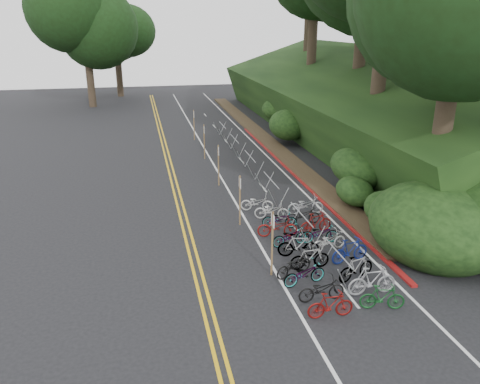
# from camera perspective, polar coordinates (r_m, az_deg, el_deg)

# --- Properties ---
(ground) EXTENTS (120.00, 120.00, 0.00)m
(ground) POSITION_cam_1_polar(r_m,az_deg,el_deg) (18.28, 1.50, -10.38)
(ground) COLOR black
(ground) RESTS_ON ground
(road_markings) EXTENTS (7.47, 80.00, 0.01)m
(road_markings) POSITION_cam_1_polar(r_m,az_deg,el_deg) (27.40, -2.21, 0.23)
(road_markings) COLOR gold
(road_markings) RESTS_ON ground
(red_curb) EXTENTS (0.25, 28.00, 0.10)m
(red_curb) POSITION_cam_1_polar(r_m,az_deg,el_deg) (30.35, 6.62, 2.17)
(red_curb) COLOR maroon
(red_curb) RESTS_ON ground
(embankment) EXTENTS (14.30, 48.14, 9.11)m
(embankment) POSITION_cam_1_polar(r_m,az_deg,el_deg) (38.81, 13.75, 9.46)
(embankment) COLOR black
(embankment) RESTS_ON ground
(bike_rack_front) EXTENTS (1.09, 2.69, 1.07)m
(bike_rack_front) POSITION_cam_1_polar(r_m,az_deg,el_deg) (18.35, 11.76, -7.92)
(bike_rack_front) COLOR #9C9FA4
(bike_rack_front) RESTS_ON ground
(bike_racks_rest) EXTENTS (1.14, 23.00, 1.17)m
(bike_racks_rest) POSITION_cam_1_polar(r_m,az_deg,el_deg) (30.30, 1.22, 3.87)
(bike_racks_rest) COLOR #9C9FA4
(bike_racks_rest) RESTS_ON ground
(signpost_near) EXTENTS (0.08, 0.40, 2.65)m
(signpost_near) POSITION_cam_1_polar(r_m,az_deg,el_deg) (17.80, 3.96, -5.81)
(signpost_near) COLOR brown
(signpost_near) RESTS_ON ground
(signposts_rest) EXTENTS (0.08, 18.40, 2.50)m
(signposts_rest) POSITION_cam_1_polar(r_m,az_deg,el_deg) (30.66, -3.59, 5.14)
(signposts_rest) COLOR brown
(signposts_rest) RESTS_ON ground
(bike_front) EXTENTS (1.17, 1.77, 0.88)m
(bike_front) POSITION_cam_1_polar(r_m,az_deg,el_deg) (18.33, 6.57, -8.85)
(bike_front) COLOR black
(bike_front) RESTS_ON ground
(bike_valet) EXTENTS (3.28, 11.35, 1.10)m
(bike_valet) POSITION_cam_1_polar(r_m,az_deg,el_deg) (20.33, 8.49, -5.79)
(bike_valet) COLOR maroon
(bike_valet) RESTS_ON ground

